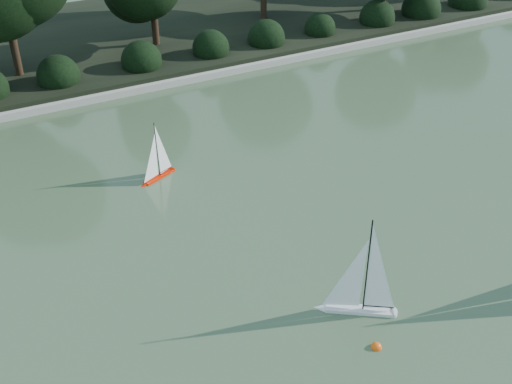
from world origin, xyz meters
The scene contains 7 objects.
ground centered at (0.00, 0.00, 0.00)m, with size 80.00×80.00×0.00m, color #364E2F.
pond_coping centered at (0.00, 9.00, 0.09)m, with size 40.00×0.35×0.18m, color gray.
far_bank centered at (0.00, 13.00, 0.15)m, with size 40.00×8.00×0.30m, color black.
shrub_hedge centered at (0.00, 9.90, 0.45)m, with size 29.10×1.10×1.10m.
sailboat_white_a centered at (-0.53, -0.35, 0.27)m, with size 1.11×0.85×1.71m.
sailboat_orange centered at (-1.67, 4.67, 0.20)m, with size 0.89×0.48×1.25m.
race_buoy centered at (-0.69, -1.11, 0.00)m, with size 0.16×0.16×0.16m, color #F8520D.
Camera 1 is at (-5.27, -5.91, 6.58)m, focal length 45.00 mm.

